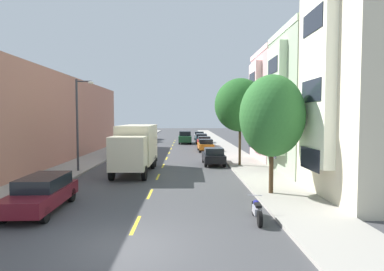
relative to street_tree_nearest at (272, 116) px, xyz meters
The scene contains 22 objects.
ground_plane 24.68m from the street_tree_nearest, 105.26° to the left, with size 160.00×160.00×0.00m, color #424244.
sidewalk_left 25.69m from the street_tree_nearest, 122.17° to the left, with size 3.20×120.00×0.14m, color #A39E93.
sidewalk_right 21.86m from the street_tree_nearest, 88.13° to the left, with size 3.20×120.00×0.14m, color #A39E93.
lane_centerline_dashes 19.52m from the street_tree_nearest, 109.61° to the left, with size 0.14×47.20×0.01m.
townhouse_second_sage 11.12m from the street_tree_nearest, 35.89° to the left, with size 14.18×7.04×10.40m.
townhouse_third_rose 15.58m from the street_tree_nearest, 62.02° to the left, with size 10.82×7.04×10.31m.
apartment_block_opposite 24.19m from the street_tree_nearest, 146.18° to the left, with size 10.00×36.00×7.92m, color #B27560.
street_tree_nearest is the anchor object (origin of this frame).
street_tree_second 9.97m from the street_tree_nearest, 90.00° to the left, with size 4.20×4.20×7.17m.
street_lamp 14.36m from the street_tree_nearest, 149.29° to the left, with size 1.35×0.28×6.75m.
delivery_box_truck 11.36m from the street_tree_nearest, 137.39° to the left, with size 2.49×7.98×3.49m.
parked_sedan_silver 43.19m from the street_tree_nearest, 92.68° to the left, with size 1.90×4.54×1.43m.
parked_hatchback_orange 22.26m from the street_tree_nearest, 95.52° to the left, with size 1.84×4.04×1.50m.
parked_wagon_teal 34.53m from the street_tree_nearest, 93.37° to the left, with size 1.89×4.72×1.50m.
parked_hatchback_sky 38.58m from the street_tree_nearest, 106.10° to the left, with size 1.82×4.03×1.50m.
parked_wagon_burgundy 11.62m from the street_tree_nearest, 166.78° to the right, with size 1.94×4.75×1.50m.
parked_wagon_navy 20.16m from the street_tree_nearest, 123.26° to the left, with size 1.92×4.74×1.50m.
parked_hatchback_black 11.70m from the street_tree_nearest, 100.78° to the left, with size 1.80×4.02×1.50m.
parked_wagon_charcoal 44.26m from the street_tree_nearest, 104.20° to the left, with size 1.95×4.75×1.50m.
parked_sedan_red 28.57m from the street_tree_nearest, 93.91° to the left, with size 1.84×4.52×1.43m.
moving_forest_sedan 34.18m from the street_tree_nearest, 97.77° to the left, with size 1.95×4.80×1.93m.
parked_motorcycle 5.83m from the street_tree_nearest, 111.81° to the right, with size 0.62×2.05×0.90m.
Camera 1 is at (1.93, -10.23, 4.12)m, focal length 30.36 mm.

